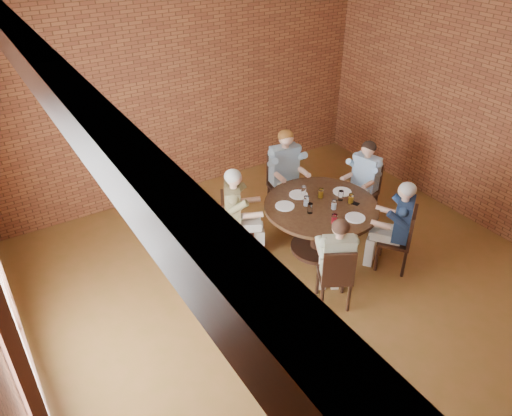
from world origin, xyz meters
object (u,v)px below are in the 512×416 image
diner_b (286,173)px  chair_e (402,237)px  chair_c (231,224)px  dining_table (320,218)px  diner_d (336,263)px  chair_a (365,188)px  diner_a (363,182)px  diner_e (397,226)px  diner_c (237,214)px  chair_d (336,276)px  smartphone (354,203)px  chair_b (283,180)px

diner_b → chair_e: 2.03m
chair_c → chair_e: bearing=-102.2°
dining_table → diner_d: diner_d is taller
chair_a → diner_a: bearing=-90.0°
diner_b → dining_table: bearing=-90.0°
diner_e → chair_e: bearing=90.0°
diner_b → diner_d: diner_b is taller
diner_e → diner_d: bearing=-30.1°
diner_b → diner_c: bearing=-146.4°
diner_c → chair_d: 1.62m
diner_d → chair_e: size_ratio=1.36×
diner_b → chair_c: size_ratio=1.47×
diner_a → chair_c: diner_a is taller
diner_b → smartphone: diner_b is taller
diner_b → diner_d: bearing=-100.1°
diner_a → chair_e: 1.27m
chair_a → diner_b: (-0.96, 0.74, 0.19)m
chair_b → chair_d: bearing=-100.0°
diner_a → chair_c: (-2.14, 0.26, -0.13)m
diner_b → diner_a: bearing=-32.0°
diner_b → diner_e: diner_b is taller
chair_c → chair_d: chair_c is taller
diner_a → smartphone: diner_a is taller
dining_table → diner_e: size_ratio=1.19×
chair_a → diner_c: (-2.14, 0.20, 0.17)m
chair_a → chair_e: 1.30m
diner_a → smartphone: (-0.66, -0.51, 0.11)m
chair_d → diner_c: bearing=-44.8°
diner_c → chair_e: 2.20m
chair_c → diner_b: bearing=-40.6°
dining_table → chair_b: size_ratio=1.62×
diner_c → smartphone: size_ratio=9.07×
chair_c → dining_table: bearing=-90.0°
diner_d → chair_c: bearing=-40.8°
diner_a → diner_e: 1.21m
chair_a → diner_e: (-0.52, -1.15, 0.15)m
diner_d → smartphone: (0.92, 0.75, 0.13)m
diner_b → chair_e: (0.49, -1.96, -0.19)m
diner_c → chair_b: bearing=-34.5°
diner_d → smartphone: bearing=-112.1°
dining_table → smartphone: smartphone is taller
diner_a → diner_b: 1.17m
dining_table → diner_e: 1.03m
chair_c → diner_d: size_ratio=0.75×
diner_a → chair_b: 1.23m
chair_e → chair_c: bearing=-76.4°
chair_d → diner_a: bearing=-111.7°
chair_c → diner_e: diner_e is taller
chair_c → chair_e: (1.75, -1.46, -0.01)m
dining_table → chair_b: (0.18, 1.16, -0.01)m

